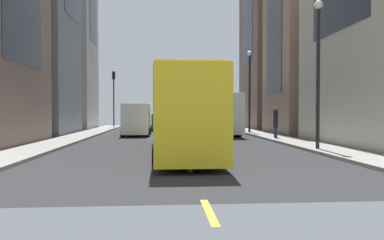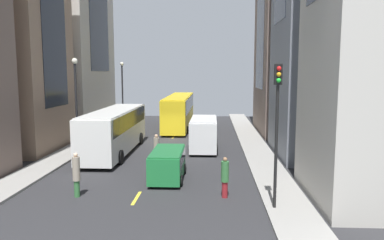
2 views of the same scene
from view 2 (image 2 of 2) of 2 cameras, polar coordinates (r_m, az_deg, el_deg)
name	(u,v)px [view 2 (image 2 of 2)]	position (r m, az deg, el deg)	size (l,w,h in m)	color
ground_plane	(170,142)	(33.60, -3.33, -3.41)	(40.76, 40.76, 0.00)	#28282B
sidewalk_west	(90,141)	(35.14, -15.23, -3.06)	(2.20, 44.00, 0.15)	gray
sidewalk_east	(252,142)	(33.56, 9.13, -3.37)	(2.20, 44.00, 0.15)	gray
lane_stripe_1	(136,198)	(19.22, -8.44, -11.66)	(0.16, 2.00, 0.01)	yellow
lane_stripe_2	(155,168)	(24.88, -5.67, -7.22)	(0.16, 2.00, 0.01)	yellow
lane_stripe_3	(166,149)	(30.67, -3.96, -4.43)	(0.16, 2.00, 0.01)	yellow
lane_stripe_4	(174,137)	(36.53, -2.81, -2.53)	(0.16, 2.00, 0.01)	yellow
lane_stripe_5	(179,128)	(42.43, -1.98, -1.16)	(0.16, 2.00, 0.01)	yellow
lane_stripe_6	(183,121)	(48.35, -1.35, -0.12)	(0.16, 2.00, 0.01)	yellow
lane_stripe_7	(186,115)	(54.29, -0.86, 0.69)	(0.16, 2.00, 0.01)	yellow
building_east_2	(290,34)	(40.35, 14.71, 12.56)	(6.13, 10.52, 20.21)	#7A665B
city_bus_white	(115,127)	(29.45, -11.64, -1.10)	(2.81, 11.59, 3.35)	silver
streetcar_yellow	(179,108)	(42.68, -1.97, 1.76)	(2.70, 14.54, 3.59)	yellow
delivery_van_white	(204,132)	(29.98, 1.78, -1.76)	(2.25, 5.44, 2.58)	white
car_green_0	(168,162)	(21.96, -3.74, -6.42)	(1.95, 4.12, 1.74)	#1E7238
pedestrian_waiting_curb	(103,124)	(37.23, -13.44, -0.54)	(0.32, 0.32, 2.14)	navy
pedestrian_crossing_mid	(225,176)	(18.87, 5.02, -8.53)	(0.39, 0.39, 2.06)	maroon
pedestrian_crossing_near	(76,174)	(19.74, -17.17, -7.80)	(0.37, 0.37, 2.26)	#336B38
pedestrian_walking_far	(156,149)	(25.01, -5.44, -4.47)	(0.36, 0.36, 2.16)	#336B38
traffic_light_near_corner	(277,110)	(16.80, 12.83, 1.49)	(0.32, 0.44, 6.42)	black
streetlamp_near	(76,95)	(30.01, -17.24, 3.69)	(0.44, 0.44, 7.14)	black
streetlamp_far	(122,87)	(44.24, -10.54, 5.01)	(0.44, 0.44, 7.25)	black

